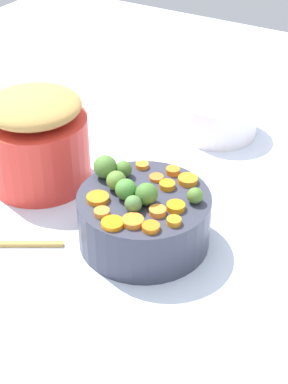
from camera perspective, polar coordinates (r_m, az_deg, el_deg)
tabletop at (r=1.10m, az=0.51°, el=-5.02°), size 2.40×2.40×0.02m
serving_bowl_carrots at (r=1.07m, az=0.00°, el=-2.65°), size 0.24×0.24×0.10m
metal_pot at (r=1.24m, az=-10.26°, el=4.00°), size 0.21×0.21×0.15m
stuffing_mound at (r=1.19m, az=-10.76°, el=8.19°), size 0.19×0.19×0.06m
carrot_slice_0 at (r=0.97m, az=2.93°, el=-2.85°), size 0.03×0.03×0.01m
carrot_slice_1 at (r=0.99m, az=-4.11°, el=-2.00°), size 0.03×0.03×0.01m
carrot_slice_2 at (r=1.03m, az=-4.51°, el=-0.61°), size 0.04×0.04×0.01m
carrot_slice_3 at (r=1.08m, az=1.22°, el=1.40°), size 0.03×0.03×0.01m
carrot_slice_4 at (r=0.97m, az=-1.09°, el=-2.85°), size 0.05×0.05×0.01m
carrot_slice_5 at (r=1.07m, az=4.28°, el=1.17°), size 0.05×0.05×0.01m
carrot_slice_6 at (r=0.99m, az=1.33°, el=-1.88°), size 0.04×0.04×0.01m
carrot_slice_7 at (r=0.96m, az=0.67°, el=-3.45°), size 0.04×0.04×0.01m
carrot_slice_8 at (r=1.10m, az=2.82°, el=2.07°), size 0.03×0.03×0.01m
carrot_slice_9 at (r=1.06m, az=2.26°, el=0.67°), size 0.04×0.04×0.01m
carrot_slice_10 at (r=1.11m, az=-0.18°, el=2.60°), size 0.03×0.03×0.01m
carrot_slice_11 at (r=0.97m, az=-3.08°, el=-3.06°), size 0.05×0.05×0.01m
carrot_slice_12 at (r=1.00m, az=3.11°, el=-1.43°), size 0.03×0.03×0.01m
brussels_sprout_0 at (r=1.01m, az=0.25°, el=-0.20°), size 0.04×0.04×0.04m
brussels_sprout_1 at (r=0.99m, az=-0.83°, el=-1.25°), size 0.03×0.03×0.03m
brussels_sprout_2 at (r=1.05m, az=-2.71°, el=1.11°), size 0.04×0.04×0.04m
brussels_sprout_3 at (r=1.08m, az=-2.00°, el=2.23°), size 0.03×0.03×0.03m
brussels_sprout_4 at (r=1.02m, az=4.99°, el=-0.35°), size 0.03×0.03×0.03m
brussels_sprout_5 at (r=1.02m, az=-1.78°, el=0.26°), size 0.04×0.04×0.04m
brussels_sprout_6 at (r=1.08m, az=-3.79°, el=2.46°), size 0.04×0.04×0.04m
casserole_dish at (r=1.43m, az=7.19°, el=7.32°), size 0.19×0.19×0.09m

